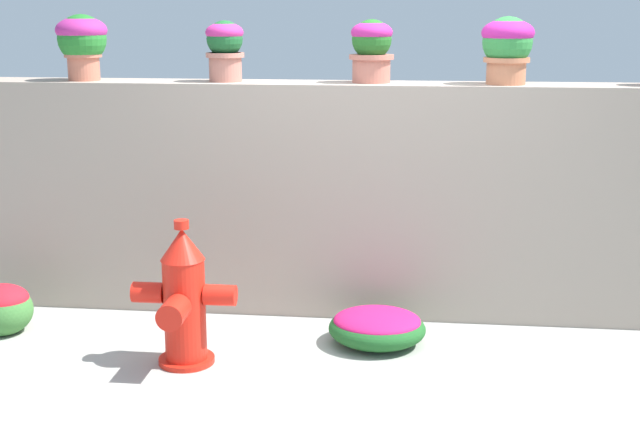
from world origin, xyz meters
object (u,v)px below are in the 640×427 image
(fire_hydrant, at_px, (184,300))
(flower_bush_left, at_px, (0,307))
(potted_plant_1, at_px, (82,40))
(potted_plant_2, at_px, (225,46))
(potted_plant_3, at_px, (372,47))
(flower_bush_right, at_px, (377,326))
(potted_plant_4, at_px, (507,45))

(fire_hydrant, bearing_deg, flower_bush_left, 164.95)
(flower_bush_left, bearing_deg, potted_plant_1, 60.26)
(potted_plant_2, height_order, flower_bush_left, potted_plant_2)
(potted_plant_1, relative_size, potted_plant_3, 1.08)
(potted_plant_3, height_order, flower_bush_left, potted_plant_3)
(flower_bush_left, bearing_deg, fire_hydrant, -15.05)
(flower_bush_right, bearing_deg, potted_plant_1, 163.33)
(potted_plant_3, bearing_deg, potted_plant_1, -178.89)
(fire_hydrant, distance_m, flower_bush_right, 1.19)
(potted_plant_2, distance_m, fire_hydrant, 1.72)
(potted_plant_1, xyz_separation_m, potted_plant_2, (0.95, 0.02, -0.03))
(potted_plant_2, relative_size, potted_plant_4, 0.93)
(potted_plant_1, relative_size, potted_plant_4, 1.03)
(potted_plant_4, distance_m, flower_bush_right, 1.93)
(potted_plant_3, distance_m, flower_bush_left, 2.87)
(potted_plant_2, bearing_deg, potted_plant_3, 1.16)
(potted_plant_1, height_order, potted_plant_4, potted_plant_1)
(flower_bush_left, bearing_deg, potted_plant_3, 17.13)
(potted_plant_3, bearing_deg, fire_hydrant, -133.48)
(potted_plant_2, bearing_deg, potted_plant_4, -0.43)
(potted_plant_1, xyz_separation_m, potted_plant_4, (2.75, 0.00, -0.02))
(potted_plant_2, xyz_separation_m, flower_bush_right, (1.04, -0.61, -1.65))
(potted_plant_2, bearing_deg, flower_bush_left, -152.81)
(potted_plant_4, bearing_deg, fire_hydrant, -151.11)
(potted_plant_4, xyz_separation_m, flower_bush_left, (-3.13, -0.67, -1.61))
(potted_plant_1, relative_size, flower_bush_left, 1.07)
(potted_plant_3, xyz_separation_m, flower_bush_right, (0.09, -0.63, -1.65))
(flower_bush_right, bearing_deg, potted_plant_4, 38.40)
(potted_plant_3, relative_size, potted_plant_4, 0.95)
(potted_plant_1, bearing_deg, flower_bush_left, -119.74)
(fire_hydrant, relative_size, flower_bush_left, 2.11)
(potted_plant_2, bearing_deg, potted_plant_1, -178.94)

